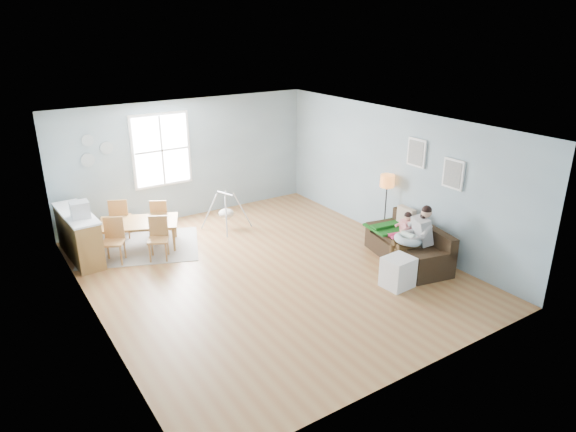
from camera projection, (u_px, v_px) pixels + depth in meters
room at (266, 141)px, 8.51m from camera, size 8.40×9.40×3.90m
window at (161, 150)px, 11.18m from camera, size 1.32×0.08×1.62m
pictures at (434, 163)px, 9.42m from camera, size 0.05×1.34×0.74m
wall_plates at (94, 150)px, 10.41m from camera, size 0.67×0.02×0.66m
sofa at (410, 248)px, 9.73m from camera, size 1.16×1.97×0.75m
green_throw at (390, 226)px, 10.16m from camera, size 0.93×0.77×0.04m
beige_pillow at (406, 218)px, 10.07m from camera, size 0.15×0.43×0.43m
father at (415, 236)px, 9.32m from camera, size 0.90×0.59×1.20m
nursing_pillow at (408, 239)px, 9.29m from camera, size 0.64×0.63×0.21m
infant at (407, 235)px, 9.29m from camera, size 0.13×0.34×0.13m
toddler at (403, 227)px, 9.73m from camera, size 0.49×0.30×0.73m
floor_lamp at (387, 187)px, 10.36m from camera, size 0.28×0.28×1.40m
storage_cube at (398, 272)px, 8.77m from camera, size 0.51×0.46×0.54m
rug at (141, 247)px, 10.39m from camera, size 2.76×2.47×0.01m
dining_table at (139, 235)px, 10.30m from camera, size 1.76×1.41×0.54m
chair_sw at (114, 238)px, 9.64m from camera, size 0.53×0.53×0.86m
chair_se at (158, 236)px, 9.78m from camera, size 0.50×0.50×0.83m
chair_nw at (120, 216)px, 10.66m from camera, size 0.52×0.52×0.88m
chair_ne at (160, 215)px, 10.82m from camera, size 0.50×0.50×0.81m
counter at (79, 235)px, 9.78m from camera, size 0.56×1.68×0.93m
monitor at (79, 210)px, 9.33m from camera, size 0.33×0.32×0.30m
baby_swing at (226, 213)px, 11.21m from camera, size 1.02×1.03×0.82m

